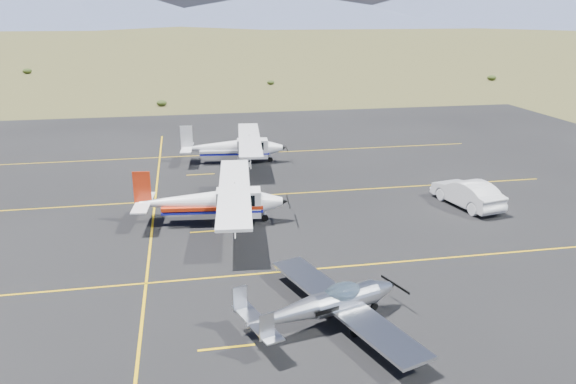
{
  "coord_description": "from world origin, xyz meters",
  "views": [
    {
      "loc": [
        -4.05,
        -20.54,
        11.26
      ],
      "look_at": [
        1.49,
        8.55,
        1.6
      ],
      "focal_mm": 35.0,
      "sensor_mm": 36.0,
      "label": 1
    }
  ],
  "objects_px": {
    "aircraft_cessna": "(212,200)",
    "sedan": "(467,193)",
    "aircraft_plain": "(234,146)",
    "aircraft_low_wing": "(328,304)"
  },
  "relations": [
    {
      "from": "aircraft_plain",
      "to": "sedan",
      "type": "relative_size",
      "value": 2.35
    },
    {
      "from": "aircraft_plain",
      "to": "aircraft_cessna",
      "type": "bearing_deg",
      "value": -95.19
    },
    {
      "from": "aircraft_cessna",
      "to": "sedan",
      "type": "distance_m",
      "value": 15.1
    },
    {
      "from": "aircraft_cessna",
      "to": "aircraft_plain",
      "type": "bearing_deg",
      "value": 84.87
    },
    {
      "from": "aircraft_low_wing",
      "to": "sedan",
      "type": "height_order",
      "value": "aircraft_low_wing"
    },
    {
      "from": "aircraft_plain",
      "to": "sedan",
      "type": "distance_m",
      "value": 17.85
    },
    {
      "from": "aircraft_cessna",
      "to": "aircraft_plain",
      "type": "height_order",
      "value": "aircraft_cessna"
    },
    {
      "from": "aircraft_cessna",
      "to": "aircraft_plain",
      "type": "distance_m",
      "value": 12.82
    },
    {
      "from": "aircraft_cessna",
      "to": "sedan",
      "type": "height_order",
      "value": "aircraft_cessna"
    },
    {
      "from": "aircraft_plain",
      "to": "aircraft_low_wing",
      "type": "bearing_deg",
      "value": -81.64
    }
  ]
}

